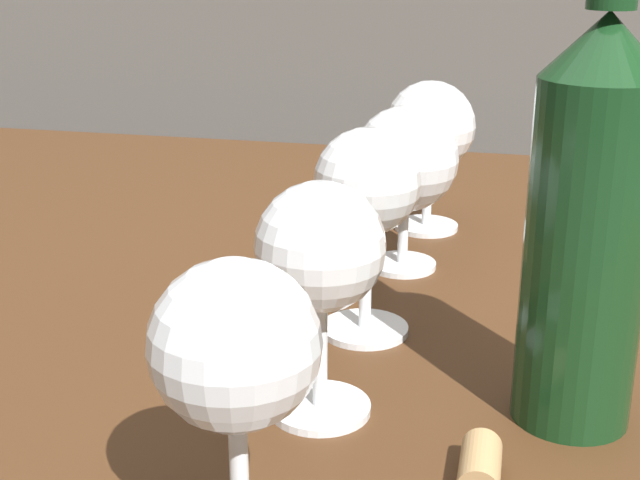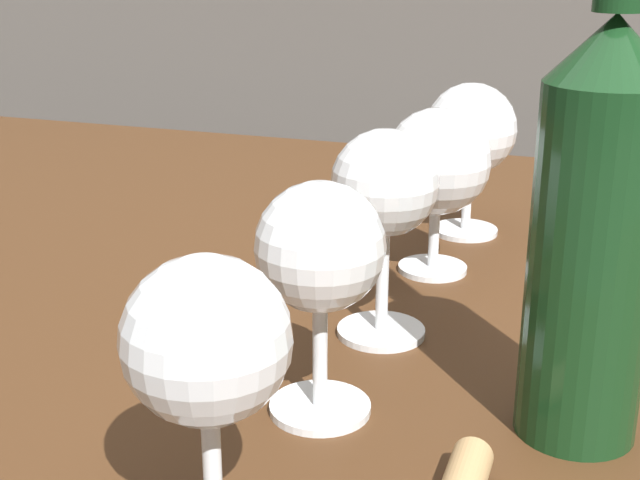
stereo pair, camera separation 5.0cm
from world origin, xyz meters
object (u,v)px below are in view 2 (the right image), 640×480
object	(u,v)px
wine_glass_white	(320,254)
wine_bottle	(595,225)
cork	(466,476)
wine_glass_merlot	(471,133)
wine_glass_pinot	(207,347)
wine_glass_cabernet	(437,163)
wine_glass_amber	(385,189)

from	to	relation	value
wine_glass_white	wine_bottle	xyz separation A→B (m)	(0.15, 0.03, 0.02)
cork	wine_glass_merlot	bearing A→B (deg)	100.19
wine_glass_pinot	wine_glass_white	distance (m)	0.13
wine_glass_white	wine_glass_cabernet	size ratio (longest dim) A/B	1.02
wine_glass_pinot	cork	xyz separation A→B (m)	(0.11, 0.07, -0.09)
wine_glass_merlot	wine_bottle	size ratio (longest dim) A/B	0.47
wine_glass_white	cork	bearing A→B (deg)	-29.24
wine_glass_white	wine_bottle	size ratio (longest dim) A/B	0.46
wine_glass_pinot	wine_glass_cabernet	world-z (taller)	wine_glass_pinot
wine_glass_merlot	cork	distance (m)	0.44
wine_bottle	cork	bearing A→B (deg)	-120.05
wine_glass_amber	wine_glass_white	bearing A→B (deg)	-93.12
wine_glass_amber	wine_glass_merlot	distance (m)	0.25
wine_glass_amber	wine_glass_cabernet	distance (m)	0.14
wine_glass_white	wine_glass_cabernet	bearing A→B (deg)	86.73
wine_glass_amber	wine_glass_cabernet	size ratio (longest dim) A/B	1.07
wine_glass_cabernet	cork	size ratio (longest dim) A/B	3.37
cork	wine_glass_white	bearing A→B (deg)	150.76
wine_glass_white	wine_glass_merlot	size ratio (longest dim) A/B	0.99
wine_bottle	cork	world-z (taller)	wine_bottle
wine_glass_white	wine_bottle	world-z (taller)	wine_bottle
wine_glass_pinot	wine_glass_amber	distance (m)	0.25
wine_glass_cabernet	wine_bottle	bearing A→B (deg)	-59.68
wine_glass_white	wine_glass_cabernet	world-z (taller)	wine_glass_white
wine_glass_amber	wine_glass_merlot	size ratio (longest dim) A/B	1.04
wine_glass_amber	cork	distance (m)	0.22
wine_glass_white	wine_glass_amber	bearing A→B (deg)	86.88
wine_glass_cabernet	wine_bottle	xyz separation A→B (m)	(0.13, -0.23, 0.03)
wine_bottle	wine_glass_pinot	bearing A→B (deg)	-134.49
wine_glass_pinot	wine_bottle	world-z (taller)	wine_bottle
wine_glass_merlot	cork	bearing A→B (deg)	-79.81
wine_glass_merlot	wine_glass_white	bearing A→B (deg)	-93.57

